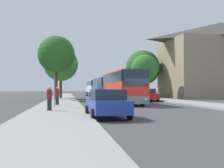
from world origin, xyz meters
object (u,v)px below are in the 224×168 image
Objects in this scene: tree_left_near at (56,54)px; bus_stop_sign at (54,87)px; bus_front at (122,87)px; parked_car_right_far at (118,93)px; tree_right_mid at (143,68)px; parked_car_left_curb at (107,103)px; bus_rear at (95,88)px; pedestrian_waiting_near at (49,98)px; tree_right_near at (145,68)px; pedestrian_waiting_far at (57,96)px; parked_car_right_near at (147,95)px; bus_middle at (104,88)px; tree_left_far at (61,64)px.

bus_stop_sign is at bearing -88.28° from tree_left_near.
parked_car_right_far is (4.36, 24.29, -1.02)m from bus_front.
bus_front is at bearing -51.09° from tree_left_near.
parked_car_left_curb is at bearing -109.73° from tree_right_mid.
bus_front is 13.45m from parked_car_left_curb.
tree_left_near is (-7.24, -18.90, 4.49)m from bus_rear.
pedestrian_waiting_near is 27.13m from tree_right_near.
pedestrian_waiting_near is 18.94m from tree_left_near.
parked_car_right_far is at bearing 143.15° from pedestrian_waiting_far.
bus_rear is 4.01× the size of bus_stop_sign.
tree_right_mid is (15.30, 26.89, 3.88)m from bus_stop_sign.
bus_front reaches higher than bus_stop_sign.
pedestrian_waiting_near is at bearing -89.15° from tree_left_near.
parked_car_right_near is 2.77× the size of pedestrian_waiting_near.
bus_middle is at bearing 71.80° from bus_stop_sign.
tree_left_near reaches higher than bus_rear.
pedestrian_waiting_far is at bearing -157.27° from bus_front.
bus_middle is 7.91m from tree_left_far.
parked_car_left_curb is at bearing 139.85° from pedestrian_waiting_near.
pedestrian_waiting_near is at bearing 52.13° from parked_car_right_near.
tree_right_mid is at bearing 132.73° from pedestrian_waiting_far.
bus_rear is 23.39m from parked_car_right_near.
tree_right_near is 7.25m from tree_right_mid.
tree_left_near is (-7.44, -6.25, 4.51)m from bus_middle.
tree_right_mid reaches higher than tree_left_near.
parked_car_right_near is 0.64× the size of tree_right_near.
tree_right_near is (6.74, -14.00, 3.13)m from bus_rear.
tree_right_mid reaches higher than bus_middle.
parked_car_right_far is 0.59× the size of tree_left_far.
bus_middle is 28.42m from parked_car_left_curb.
tree_left_far is at bearing -179.61° from bus_middle.
bus_middle reaches higher than parked_car_left_curb.
pedestrian_waiting_far is at bearing 36.48° from parked_car_right_near.
pedestrian_waiting_far reaches higher than parked_car_right_far.
bus_front is at bearing -119.44° from pedestrian_waiting_near.
tree_right_near is (13.71, 23.07, 3.97)m from pedestrian_waiting_near.
bus_stop_sign is 0.30× the size of tree_left_near.
tree_right_near is (10.35, 26.81, 4.12)m from parked_car_left_curb.
bus_stop_sign is at bearing -16.80° from pedestrian_waiting_far.
pedestrian_waiting_near is at bearing 129.98° from parked_car_left_curb.
bus_front is 15.24m from bus_middle.
bus_front is 1.22× the size of tree_left_near.
parked_car_right_far is 2.95× the size of pedestrian_waiting_near.
parked_car_left_curb is at bearing 75.25° from parked_car_right_far.
tree_right_mid is (12.12, 33.80, 4.83)m from parked_car_left_curb.
bus_stop_sign is (-11.16, -30.30, 1.00)m from parked_car_right_far.
bus_rear is (-0.02, 27.89, 0.01)m from bus_front.
parked_car_left_curb is (-3.63, -12.91, -0.98)m from bus_front.
bus_front reaches higher than bus_middle.
tree_left_near is (-0.27, 18.17, 5.33)m from pedestrian_waiting_near.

